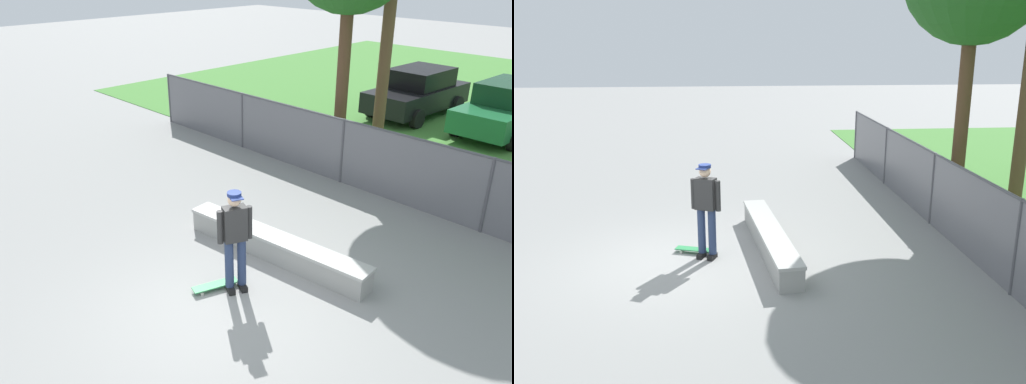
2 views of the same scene
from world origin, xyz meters
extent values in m
plane|color=gray|center=(0.00, 0.00, 0.00)|extent=(80.00, 80.00, 0.00)
cube|color=#999993|center=(-0.48, 1.77, 0.20)|extent=(3.96, 0.84, 0.41)
cube|color=#ADADA8|center=(-0.48, 1.77, 0.44)|extent=(4.01, 0.88, 0.06)
cube|color=black|center=(-0.14, 0.63, 0.05)|extent=(0.28, 0.21, 0.10)
cube|color=black|center=(-0.23, 0.43, 0.05)|extent=(0.28, 0.21, 0.10)
cylinder|color=navy|center=(-0.17, 0.64, 0.54)|extent=(0.15, 0.15, 0.88)
cylinder|color=navy|center=(-0.26, 0.44, 0.54)|extent=(0.15, 0.15, 0.88)
cube|color=#2D2D2D|center=(-0.21, 0.54, 1.28)|extent=(0.35, 0.44, 0.60)
cylinder|color=#2D2D2D|center=(-0.11, 0.77, 1.26)|extent=(0.10, 0.10, 0.58)
cylinder|color=#2D2D2D|center=(-0.31, 0.31, 1.26)|extent=(0.10, 0.10, 0.58)
sphere|color=beige|center=(-0.21, 0.54, 1.71)|extent=(0.22, 0.22, 0.22)
cylinder|color=navy|center=(-0.21, 0.54, 1.81)|extent=(0.23, 0.23, 0.06)
cube|color=navy|center=(-0.09, 0.49, 1.78)|extent=(0.19, 0.23, 0.02)
cube|color=#2D8C4C|center=(-0.48, 0.30, 0.08)|extent=(0.44, 0.82, 0.02)
cube|color=#B2B2B7|center=(-0.56, 0.04, 0.06)|extent=(0.15, 0.10, 0.02)
cube|color=#B2B2B7|center=(-0.39, 0.56, 0.06)|extent=(0.15, 0.10, 0.02)
cylinder|color=silver|center=(-0.64, 0.07, 0.03)|extent=(0.05, 0.06, 0.05)
cylinder|color=silver|center=(-0.48, 0.02, 0.03)|extent=(0.05, 0.06, 0.05)
cylinder|color=silver|center=(-0.47, 0.59, 0.03)|extent=(0.05, 0.06, 0.05)
cylinder|color=silver|center=(-0.31, 0.53, 0.03)|extent=(0.05, 0.06, 0.05)
cylinder|color=#4C4C51|center=(-9.08, 5.55, 0.83)|extent=(0.07, 0.07, 1.65)
cylinder|color=#4C4C51|center=(-5.45, 5.55, 0.83)|extent=(0.07, 0.07, 1.65)
cylinder|color=#4C4C51|center=(-1.82, 5.55, 0.83)|extent=(0.07, 0.07, 1.65)
cylinder|color=#4C4C51|center=(1.82, 5.55, 0.83)|extent=(0.07, 0.07, 1.65)
cylinder|color=#4C4C51|center=(0.00, 5.55, 1.62)|extent=(18.16, 0.05, 0.05)
cube|color=slate|center=(0.00, 5.55, 0.83)|extent=(18.16, 0.01, 1.65)
cylinder|color=#513823|center=(-2.61, 6.44, 2.15)|extent=(0.32, 0.32, 4.30)
cylinder|color=brown|center=(-2.24, 7.75, 2.49)|extent=(0.32, 0.32, 4.98)
camera|label=1|loc=(5.32, -4.35, 5.23)|focal=36.27mm
camera|label=2|loc=(9.69, 0.88, 4.06)|focal=38.53mm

